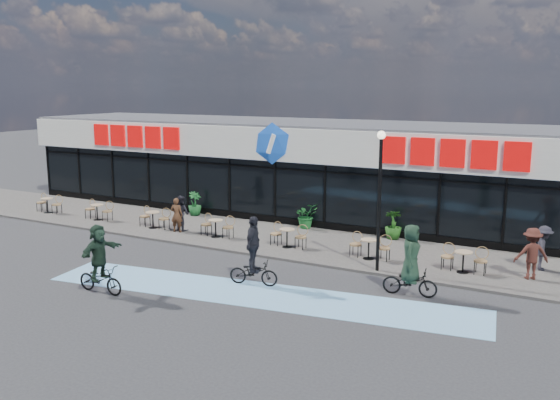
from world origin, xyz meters
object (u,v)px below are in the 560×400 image
at_px(potted_plant_left, 195,204).
at_px(pedestrian_b, 543,248).
at_px(pedestrian_c, 532,254).
at_px(potted_plant_mid, 306,216).
at_px(lamp_post, 380,188).
at_px(patron_left, 177,215).
at_px(potted_plant_right, 393,224).
at_px(cyclist_b, 410,267).
at_px(cyclist_a, 253,258).
at_px(bistro_set_0, 49,203).
at_px(patron_right, 181,213).

height_order(potted_plant_left, pedestrian_b, pedestrian_b).
bearing_deg(pedestrian_c, potted_plant_mid, -41.94).
bearing_deg(lamp_post, patron_left, 173.43).
relative_size(potted_plant_left, potted_plant_right, 0.96).
relative_size(pedestrian_b, cyclist_b, 0.69).
relative_size(pedestrian_c, cyclist_a, 0.75).
bearing_deg(lamp_post, pedestrian_c, 17.93).
xyz_separation_m(bistro_set_0, patron_left, (8.17, -0.16, 0.29)).
bearing_deg(pedestrian_c, lamp_post, -7.32).
height_order(bistro_set_0, pedestrian_c, pedestrian_c).
height_order(patron_right, cyclist_b, cyclist_b).
xyz_separation_m(potted_plant_left, pedestrian_c, (15.55, -2.65, 0.28)).
relative_size(potted_plant_left, cyclist_b, 0.52).
distance_m(lamp_post, patron_left, 9.79).
height_order(potted_plant_mid, patron_right, patron_right).
xyz_separation_m(bistro_set_0, cyclist_b, (19.28, -2.91, 0.35)).
distance_m(bistro_set_0, potted_plant_mid, 13.18).
relative_size(bistro_set_0, cyclist_a, 0.68).
relative_size(potted_plant_mid, cyclist_a, 0.50).
relative_size(lamp_post, cyclist_b, 2.13).
xyz_separation_m(potted_plant_right, cyclist_a, (-2.28, -7.48, 0.21)).
bearing_deg(patron_right, potted_plant_left, -53.46).
distance_m(lamp_post, patron_right, 9.83).
xyz_separation_m(patron_left, cyclist_b, (11.11, -2.75, 0.06)).
height_order(cyclist_a, cyclist_b, cyclist_a).
bearing_deg(pedestrian_c, cyclist_a, 5.16).
distance_m(potted_plant_left, pedestrian_b, 15.88).
height_order(bistro_set_0, patron_right, patron_right).
distance_m(potted_plant_right, patron_right, 9.16).
xyz_separation_m(potted_plant_left, potted_plant_right, (9.97, 0.22, 0.03)).
bearing_deg(patron_left, cyclist_a, 133.53).
height_order(bistro_set_0, potted_plant_right, potted_plant_right).
bearing_deg(cyclist_b, pedestrian_c, 45.67).
xyz_separation_m(potted_plant_mid, patron_left, (-4.63, -3.32, 0.18)).
bearing_deg(pedestrian_b, potted_plant_right, 63.00).
xyz_separation_m(bistro_set_0, patron_right, (8.16, 0.17, 0.32)).
bearing_deg(potted_plant_left, pedestrian_b, -5.22).
relative_size(potted_plant_right, cyclist_a, 0.53).
relative_size(lamp_post, pedestrian_b, 3.08).
bearing_deg(patron_right, pedestrian_c, -168.45).
bearing_deg(lamp_post, potted_plant_mid, 137.77).
bearing_deg(cyclist_a, potted_plant_right, 73.06).
bearing_deg(cyclist_b, potted_plant_mid, 136.86).
relative_size(lamp_post, cyclist_a, 2.11).
xyz_separation_m(lamp_post, potted_plant_left, (-10.81, 4.18, -2.29)).
xyz_separation_m(pedestrian_c, cyclist_a, (-7.86, -4.61, -0.04)).
height_order(potted_plant_right, cyclist_b, cyclist_b).
distance_m(pedestrian_c, cyclist_b, 4.46).
relative_size(patron_left, pedestrian_b, 0.96).
bearing_deg(potted_plant_left, bistro_set_0, -156.84).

